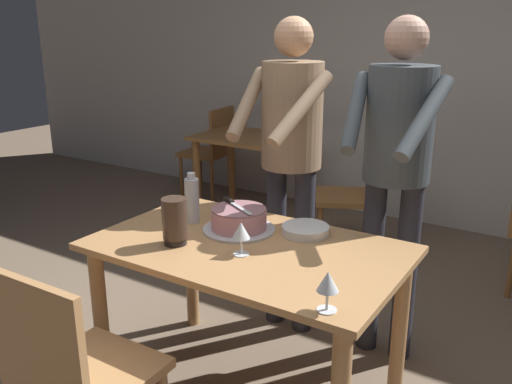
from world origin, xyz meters
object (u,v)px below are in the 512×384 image
hurricane_lamp (175,221)px  plate_stack (306,230)px  wine_glass_far (328,283)px  person_standing_beside (397,156)px  background_table (253,154)px  background_chair_0 (356,190)px  main_dining_table (248,271)px  background_chair_1 (212,148)px  cake_knife (232,203)px  cake_on_platter (239,220)px  wine_glass_near (241,232)px  chair_near_side (74,371)px  person_cutting_cake (291,144)px  water_bottle (192,200)px

hurricane_lamp → plate_stack: bearing=43.8°
wine_glass_far → person_standing_beside: 1.02m
background_table → background_chair_0: (1.10, -0.27, -0.09)m
plate_stack → person_standing_beside: person_standing_beside is taller
main_dining_table → background_chair_1: bearing=129.8°
cake_knife → background_chair_1: bearing=128.9°
cake_on_platter → wine_glass_near: (0.17, -0.23, 0.05)m
cake_knife → cake_on_platter: bearing=-29.5°
cake_knife → chair_near_side: (-0.03, -0.95, -0.37)m
wine_glass_near → background_table: (-1.37, 2.22, -0.28)m
plate_stack → hurricane_lamp: size_ratio=1.05×
plate_stack → background_table: plate_stack is taller
wine_glass_near → cake_on_platter: bearing=126.0°
background_chair_0 → person_cutting_cake: bearing=-85.2°
wine_glass_far → background_chair_0: size_ratio=0.16×
background_table → background_chair_0: background_chair_0 is taller
plate_stack → background_chair_1: bearing=135.0°
person_cutting_cake → chair_near_side: (-0.09, -1.41, -0.58)m
wine_glass_far → water_bottle: (-0.92, 0.43, 0.01)m
water_bottle → background_chair_0: water_bottle is taller
hurricane_lamp → person_standing_beside: size_ratio=0.12×
plate_stack → background_table: bearing=128.6°
cake_knife → background_table: (-1.14, 1.96, -0.29)m
background_chair_1 → wine_glass_near: bearing=-50.9°
person_standing_beside → background_chair_1: bearing=144.0°
cake_on_platter → background_table: cake_on_platter is taller
plate_stack → person_cutting_cake: person_cutting_cake is taller
wine_glass_near → person_standing_beside: person_standing_beside is taller
wine_glass_far → cake_on_platter: bearing=145.4°
person_standing_beside → water_bottle: bearing=-145.7°
cake_knife → person_cutting_cake: person_cutting_cake is taller
cake_on_platter → hurricane_lamp: 0.33m
person_standing_beside → background_chair_1: 3.11m
cake_on_platter → background_chair_0: size_ratio=0.38×
background_chair_0 → background_chair_1: size_ratio=1.00×
wine_glass_far → background_table: wine_glass_far is taller
wine_glass_near → plate_stack: bearing=71.1°
cake_on_platter → wine_glass_far: size_ratio=2.36×
background_chair_0 → plate_stack: bearing=-76.2°
background_table → background_chair_1: size_ratio=1.11×
main_dining_table → background_table: (-1.33, 2.12, -0.05)m
cake_knife → wine_glass_near: bearing=-49.1°
wine_glass_far → background_chair_0: bearing=109.5°
background_chair_0 → background_chair_1: 1.90m
plate_stack → background_chair_1: 3.12m
main_dining_table → cake_knife: cake_knife is taller
person_cutting_cake → chair_near_side: person_cutting_cake is taller
water_bottle → chair_near_side: 0.97m
cake_knife → background_table: size_ratio=0.25×
wine_glass_near → hurricane_lamp: bearing=-169.2°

